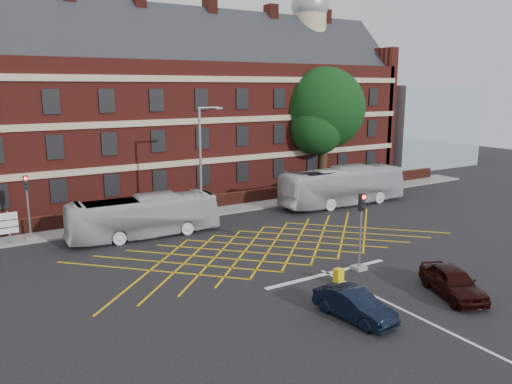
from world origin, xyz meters
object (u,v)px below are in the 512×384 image
traffic_light_far (29,214)px  street_lamp (202,188)px  direction_signs (9,224)px  utility_cabinet (339,277)px  deciduous_tree (324,114)px  car_navy (354,305)px  bus_left (144,216)px  car_maroon (453,282)px  traffic_light_near (360,239)px  bus_right (343,186)px

traffic_light_far → street_lamp: 11.45m
direction_signs → utility_cabinet: size_ratio=2.69×
deciduous_tree → direction_signs: (-29.23, -4.87, -5.81)m
car_navy → direction_signs: bearing=114.6°
direction_signs → bus_left: bearing=-19.0°
car_navy → traffic_light_far: traffic_light_far is taller
car_maroon → traffic_light_far: (-15.92, 20.39, 1.05)m
car_maroon → traffic_light_far: size_ratio=0.98×
utility_cabinet → street_lamp: bearing=95.6°
bus_left → direction_signs: bus_left is taller
car_maroon → deciduous_tree: size_ratio=0.36×
traffic_light_near → direction_signs: bearing=136.8°
bus_right → utility_cabinet: (-11.88, -13.23, -1.21)m
bus_left → car_maroon: (9.31, -17.14, -0.68)m
car_maroon → street_lamp: 18.00m
traffic_light_near → traffic_light_far: size_ratio=1.00×
bus_left → traffic_light_near: size_ratio=2.35×
street_lamp → bus_right: bearing=0.2°
bus_left → street_lamp: 4.57m
bus_left → bus_right: (17.48, 0.07, 0.22)m
bus_left → direction_signs: (-7.89, 2.71, -0.02)m
traffic_light_far → direction_signs: (-1.29, -0.54, -0.39)m
street_lamp → direction_signs: 12.60m
deciduous_tree → street_lamp: deciduous_tree is taller
car_navy → car_maroon: bearing=-13.2°
traffic_light_far → car_maroon: bearing=-52.0°
bus_right → traffic_light_far: bearing=84.3°
car_navy → utility_cabinet: bearing=52.7°
car_navy → utility_cabinet: car_navy is taller
car_navy → street_lamp: 16.64m
bus_left → street_lamp: bearing=-87.0°
bus_left → car_navy: bearing=-164.8°
bus_left → traffic_light_near: traffic_light_near is taller
bus_right → car_maroon: 19.07m
bus_right → car_navy: 21.59m
bus_left → traffic_light_far: traffic_light_far is taller
bus_left → utility_cabinet: bus_left is taller
car_navy → deciduous_tree: deciduous_tree is taller
bus_left → deciduous_tree: bearing=-67.6°
deciduous_tree → bus_right: bearing=-117.1°
utility_cabinet → bus_left: bearing=113.1°
bus_right → deciduous_tree: deciduous_tree is taller
car_navy → direction_signs: size_ratio=1.76×
bus_right → utility_cabinet: size_ratio=14.23×
traffic_light_far → street_lamp: size_ratio=0.50×
car_maroon → traffic_light_near: 5.26m
traffic_light_far → bus_right: bearing=-7.5°
traffic_light_far → direction_signs: traffic_light_far is taller
direction_signs → traffic_light_far: bearing=22.8°
traffic_light_near → traffic_light_far: (-14.56, 15.42, 0.00)m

